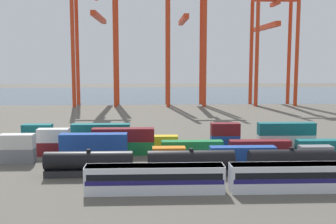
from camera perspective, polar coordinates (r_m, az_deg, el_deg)
The scene contains 30 objects.
ground_plane at distance 117.86m, azimuth 3.21°, elevation -1.84°, with size 420.00×420.00×0.00m, color #5B564C.
harbour_water at distance 226.68m, azimuth 0.53°, elevation 2.50°, with size 400.00×110.00×0.01m, color #475B6B.
passenger_train at distance 59.37m, azimuth 8.10°, elevation -8.81°, with size 39.54×3.14×3.90m.
freight_tank_row at distance 67.26m, azimuth 3.18°, elevation -6.92°, with size 46.59×2.90×4.36m.
shipping_container_0 at distance 79.91m, azimuth -19.93°, elevation -5.64°, with size 6.04×2.44×2.60m, color slate.
shipping_container_1 at distance 79.39m, azimuth -20.01°, elevation -3.81°, with size 6.04×2.44×2.60m, color silver.
shipping_container_2 at distance 76.91m, azimuth -10.14°, elevation -5.81°, with size 12.10×2.44×2.60m, color #1C4299.
shipping_container_3 at distance 76.37m, azimuth -10.19°, elevation -3.91°, with size 12.10×2.44×2.60m, color #1C4299.
shipping_container_4 at distance 76.26m, azimuth 0.12°, elevation -5.80°, with size 6.04×2.44×2.60m, color orange.
shipping_container_5 at distance 78.03m, azimuth 10.22°, elevation -5.62°, with size 12.10×2.44×2.60m, color #1C4299.
shipping_container_6 at distance 82.07m, azimuth 19.60°, elevation -5.29°, with size 6.04×2.44×2.60m, color slate.
shipping_container_7 at distance 84.02m, azimuth -15.41°, elevation -4.85°, with size 6.04×2.44×2.60m, color maroon.
shipping_container_8 at distance 83.53m, azimuth -15.47°, elevation -3.11°, with size 6.04×2.44×2.60m, color silver.
shipping_container_9 at distance 82.03m, azimuth -6.15°, elevation -4.92°, with size 12.10×2.44×2.60m, color #197538.
shipping_container_10 at distance 81.52m, azimuth -6.17°, elevation -3.13°, with size 12.10×2.44×2.60m, color maroon.
shipping_container_11 at distance 82.24m, azimuth 3.32°, elevation -4.86°, with size 12.10×2.44×2.60m, color #197538.
shipping_container_12 at distance 84.63m, azimuth 12.50°, elevation -4.67°, with size 12.10×2.44×2.60m, color maroon.
shipping_container_13 at distance 89.04m, azimuth 20.96°, elevation -4.40°, with size 12.10×2.44×2.60m, color #146066.
shipping_container_17 at distance 90.64m, azimuth -17.45°, elevation -4.05°, with size 6.04×2.44×2.60m, color silver.
shipping_container_18 at distance 90.19m, azimuth -17.51°, elevation -2.43°, with size 6.04×2.44×2.60m, color #146066.
shipping_container_19 at distance 88.14m, azimuth -9.19°, elevation -4.13°, with size 12.10×2.44×2.60m, color silver.
shipping_container_20 at distance 87.68m, azimuth -9.22°, elevation -2.46°, with size 12.10×2.44×2.60m, color #146066.
shipping_container_21 at distance 87.55m, azimuth -0.63°, elevation -4.11°, with size 6.04×2.44×2.60m, color gold.
shipping_container_22 at distance 88.90m, azimuth 7.85°, elevation -4.00°, with size 6.04×2.44×2.60m, color #1C4299.
shipping_container_23 at distance 88.43m, azimuth 7.88°, elevation -2.35°, with size 6.04×2.44×2.60m, color maroon.
shipping_container_24 at distance 92.11m, azimuth 15.90°, elevation -3.82°, with size 12.10×2.44×2.60m, color silver.
shipping_container_25 at distance 91.66m, azimuth 15.96°, elevation -2.23°, with size 12.10×2.44×2.60m, color #146066.
gantry_crane_west at distance 173.54m, azimuth -9.83°, elevation 10.84°, with size 17.86×39.59×48.80m.
gantry_crane_central at distance 171.78m, azimuth 2.36°, elevation 11.04°, with size 15.85×34.47×50.50m.
gantry_crane_east at distance 178.85m, azimuth 14.10°, elevation 10.03°, with size 17.64×36.85×46.49m.
Camera 1 is at (-11.35, -75.86, 18.41)m, focal length 44.37 mm.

